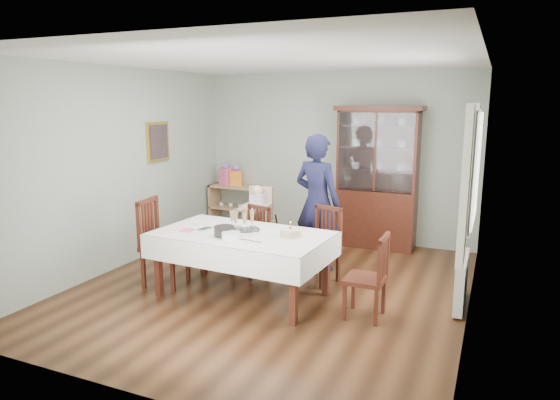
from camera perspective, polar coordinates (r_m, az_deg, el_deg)
The scene contains 25 objects.
floor at distance 6.22m, azimuth -0.93°, elevation -9.92°, with size 5.00×5.00×0.00m, color #593319.
room_shell at distance 6.31m, azimuth 1.04°, elevation 6.33°, with size 5.00×5.00×5.00m.
dining_table at distance 5.86m, azimuth -4.32°, elevation -7.31°, with size 2.06×1.26×0.76m.
china_cabinet at distance 7.79m, azimuth 11.05°, elevation 2.76°, with size 1.30×0.48×2.18m.
sideboard at distance 8.82m, azimuth -5.14°, elevation -0.87°, with size 0.90×0.38×0.80m.
picture_frame at distance 7.66m, azimuth -13.78°, elevation 6.47°, with size 0.04×0.48×0.58m, color gold.
window at distance 5.62m, azimuth 21.49°, elevation 3.36°, with size 0.04×1.02×1.22m, color white.
curtain_left at distance 5.02m, azimuth 20.42°, elevation 1.42°, with size 0.07×0.30×1.55m, color silver.
curtain_right at distance 6.25m, azimuth 21.12°, elevation 3.18°, with size 0.07×0.30×1.55m, color silver.
radiator at distance 5.91m, azimuth 20.02°, elevation -8.68°, with size 0.10×0.80×0.55m, color white.
chair_far_left at distance 6.60m, azimuth -3.36°, elevation -6.22°, with size 0.50×0.50×0.89m.
chair_far_right at distance 6.33m, azimuth 4.55°, elevation -6.87°, with size 0.53×0.53×0.95m.
chair_end_left at distance 6.37m, azimuth -13.10°, elevation -6.65°, with size 0.54×0.54×1.07m.
chair_end_right at distance 5.40m, azimuth 9.83°, elevation -10.41°, with size 0.41×0.41×0.91m.
woman at distance 6.67m, azimuth 4.26°, elevation -0.28°, with size 0.67×0.44×1.83m, color black.
high_chair at distance 7.14m, azimuth -2.56°, elevation -3.55°, with size 0.50×0.50×1.08m.
champagne_tray at distance 5.79m, azimuth -4.28°, elevation -2.90°, with size 0.40×0.40×0.24m.
birthday_cake at distance 5.53m, azimuth 1.19°, elevation -3.81°, with size 0.27×0.27×0.18m.
plate_stack_dark at distance 5.62m, azimuth -6.37°, elevation -3.55°, with size 0.23×0.23×0.11m, color black.
plate_stack_white at distance 5.45m, azimuth -5.60°, elevation -4.14°, with size 0.20×0.20×0.09m, color white.
napkin_stack at distance 5.90m, azimuth -10.58°, elevation -3.43°, with size 0.13×0.13×0.02m, color #F1588F.
cutlery at distance 5.98m, azimuth -8.88°, elevation -3.20°, with size 0.12×0.18×0.01m, color silver, non-canonical shape.
cake_knife at distance 5.40m, azimuth -3.40°, elevation -4.66°, with size 0.29×0.03×0.01m, color silver.
gift_bag_pink at distance 8.78m, azimuth -6.22°, elevation 2.88°, with size 0.25×0.21×0.40m.
gift_bag_orange at distance 8.68m, azimuth -5.03°, elevation 2.73°, with size 0.24×0.20×0.37m.
Camera 1 is at (2.41, -5.27, 2.25)m, focal length 32.00 mm.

